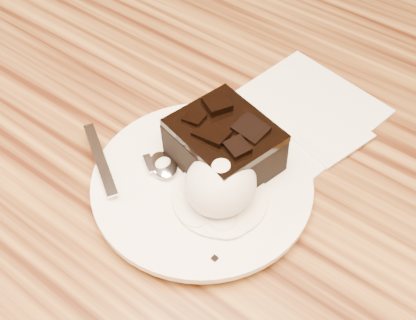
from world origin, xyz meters
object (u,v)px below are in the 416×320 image
Objects in this scene: brownie at (224,147)px; napkin at (304,108)px; dining_table at (221,290)px; spoon at (163,166)px; ice_cream_scoop at (221,184)px; plate at (202,185)px.

brownie is 0.64× the size of napkin.
spoon is (-0.02, -0.09, 0.40)m from dining_table.
dining_table is at bearing -117.54° from napkin.
dining_table is at bearing 121.06° from brownie.
plate is at bearing 163.93° from ice_cream_scoop.
brownie is at bearing 84.09° from plate.
dining_table is 0.43m from ice_cream_scoop.
napkin is (0.06, 0.18, -0.02)m from spoon.
ice_cream_scoop is at bearing -87.93° from napkin.
spoon is at bearing -162.63° from plate.
spoon reaches higher than plate.
spoon is (-0.04, -0.04, -0.02)m from brownie.
ice_cream_scoop reaches higher than dining_table.
ice_cream_scoop reaches higher than plate.
brownie is 0.14m from napkin.
napkin is at bearing 92.07° from ice_cream_scoop.
napkin is at bearing 81.97° from brownie.
brownie is (0.03, -0.05, 0.42)m from dining_table.
plate is (0.02, -0.08, 0.38)m from dining_table.
napkin is at bearing 62.46° from dining_table.
napkin is (0.02, 0.17, -0.01)m from plate.
dining_table is at bearing 121.54° from ice_cream_scoop.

